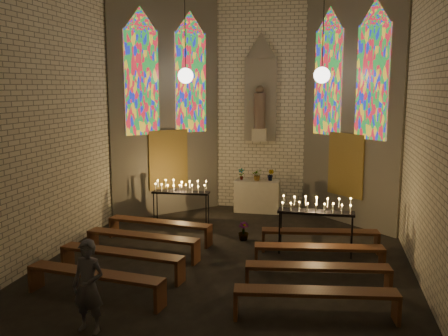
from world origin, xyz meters
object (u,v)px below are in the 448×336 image
at_px(votive_stand_left, 181,189).
at_px(votive_stand_right, 316,208).
at_px(altar, 257,196).
at_px(aisle_flower_pot, 243,231).
at_px(visitor, 88,286).

distance_m(votive_stand_left, votive_stand_right, 4.23).
bearing_deg(votive_stand_left, altar, 43.36).
bearing_deg(votive_stand_left, votive_stand_right, -27.01).
bearing_deg(votive_stand_right, altar, 118.13).
relative_size(altar, votive_stand_left, 0.86).
bearing_deg(aisle_flower_pot, altar, 91.43).
xyz_separation_m(aisle_flower_pot, visitor, (-1.61, -5.26, 0.52)).
xyz_separation_m(altar, aisle_flower_pot, (0.08, -3.02, -0.26)).
relative_size(votive_stand_right, visitor, 1.17).
height_order(votive_stand_left, votive_stand_right, votive_stand_right).
distance_m(aisle_flower_pot, visitor, 5.53).
xyz_separation_m(votive_stand_right, visitor, (-3.44, -4.55, -0.35)).
xyz_separation_m(altar, visitor, (-1.53, -8.28, 0.26)).
xyz_separation_m(votive_stand_left, visitor, (0.38, -6.37, -0.27)).
distance_m(altar, visitor, 8.42).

